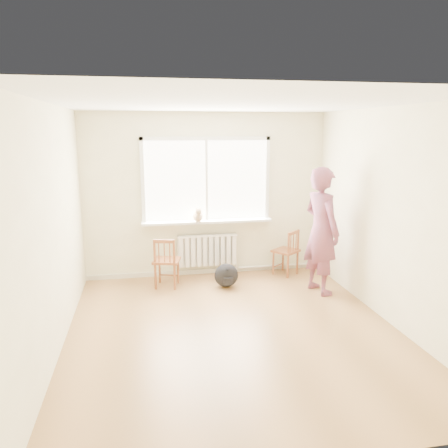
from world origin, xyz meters
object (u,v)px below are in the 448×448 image
chair_right (288,252)px  backpack (226,275)px  chair_left (166,263)px  person (321,231)px  cat (198,215)px

chair_right → backpack: (-1.13, -0.39, -0.20)m
chair_left → chair_right: bearing=-158.8°
chair_left → person: 2.41m
cat → chair_left: bearing=-144.5°
chair_right → cat: bearing=-43.3°
chair_left → chair_right: chair_left is taller
chair_left → cat: cat is taller
person → backpack: 1.61m
chair_left → cat: (0.55, 0.37, 0.66)m
person → cat: bearing=44.9°
chair_left → backpack: chair_left is taller
backpack → person: bearing=-18.6°
person → backpack: bearing=55.9°
cat → backpack: size_ratio=1.05×
backpack → cat: bearing=125.3°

